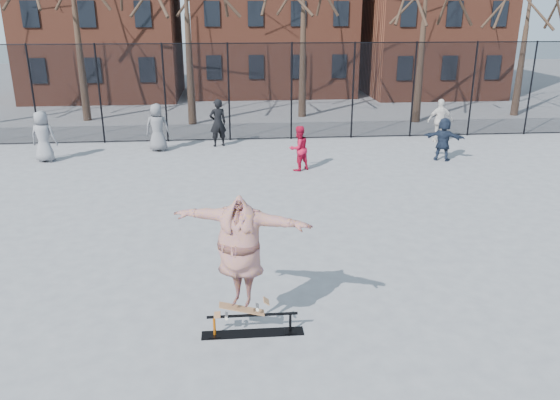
{
  "coord_description": "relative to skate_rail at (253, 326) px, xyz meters",
  "views": [
    {
      "loc": [
        -1.35,
        -9.74,
        5.24
      ],
      "look_at": [
        -0.33,
        1.5,
        1.29
      ],
      "focal_mm": 35.0,
      "sensor_mm": 36.0,
      "label": 1
    }
  ],
  "objects": [
    {
      "name": "ground",
      "position": [
        1.08,
        1.69,
        -0.15
      ],
      "size": [
        100.0,
        100.0,
        0.0
      ],
      "primitive_type": "plane",
      "color": "slate"
    },
    {
      "name": "bystander_black",
      "position": [
        -0.79,
        13.69,
        0.8
      ],
      "size": [
        0.8,
        0.64,
        1.9
      ],
      "primitive_type": "imported",
      "rotation": [
        0.0,
        0.0,
        3.45
      ],
      "color": "black",
      "rests_on": "ground"
    },
    {
      "name": "bystander_grey",
      "position": [
        -7.0,
        11.87,
        0.77
      ],
      "size": [
        0.98,
        0.71,
        1.85
      ],
      "primitive_type": "imported",
      "rotation": [
        0.0,
        0.0,
        3.01
      ],
      "color": "slate",
      "rests_on": "ground"
    },
    {
      "name": "bystander_red",
      "position": [
        2.01,
        9.91,
        0.62
      ],
      "size": [
        0.94,
        0.89,
        1.54
      ],
      "primitive_type": "imported",
      "rotation": [
        0.0,
        0.0,
        3.69
      ],
      "color": "#BA1031",
      "rests_on": "ground"
    },
    {
      "name": "skateboard",
      "position": [
        -0.18,
        0.0,
        0.28
      ],
      "size": [
        0.84,
        0.2,
        0.1
      ],
      "primitive_type": null,
      "color": "#9B653E",
      "rests_on": "skate_rail"
    },
    {
      "name": "bystander_white",
      "position": [
        8.36,
        13.62,
        0.74
      ],
      "size": [
        1.06,
        0.49,
        1.78
      ],
      "primitive_type": "imported",
      "rotation": [
        0.0,
        0.0,
        3.09
      ],
      "color": "silver",
      "rests_on": "ground"
    },
    {
      "name": "bystander_navy",
      "position": [
        7.4,
        10.73,
        0.64
      ],
      "size": [
        1.52,
        1.09,
        1.58
      ],
      "primitive_type": "imported",
      "rotation": [
        0.0,
        0.0,
        2.67
      ],
      "color": "#1B2437",
      "rests_on": "ground"
    },
    {
      "name": "bystander_extra",
      "position": [
        -3.11,
        13.1,
        0.78
      ],
      "size": [
        0.92,
        0.61,
        1.86
      ],
      "primitive_type": "imported",
      "rotation": [
        0.0,
        0.0,
        3.11
      ],
      "color": "#5C5C61",
      "rests_on": "ground"
    },
    {
      "name": "fence",
      "position": [
        1.07,
        14.69,
        1.9
      ],
      "size": [
        34.03,
        0.07,
        4.0
      ],
      "color": "black",
      "rests_on": "ground"
    },
    {
      "name": "skater",
      "position": [
        -0.18,
        0.0,
        1.28
      ],
      "size": [
        2.41,
        1.4,
        1.9
      ],
      "primitive_type": "imported",
      "rotation": [
        0.0,
        0.0,
        -0.35
      ],
      "color": "#4E3C96",
      "rests_on": "skateboard"
    },
    {
      "name": "skate_rail",
      "position": [
        0.0,
        0.0,
        0.0
      ],
      "size": [
        1.74,
        0.27,
        0.38
      ],
      "color": "black",
      "rests_on": "ground"
    }
  ]
}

